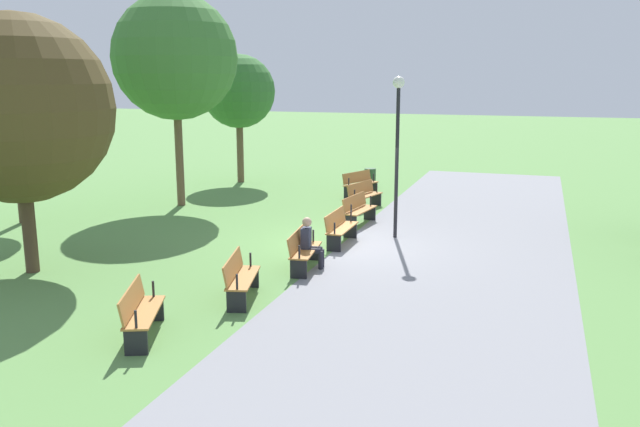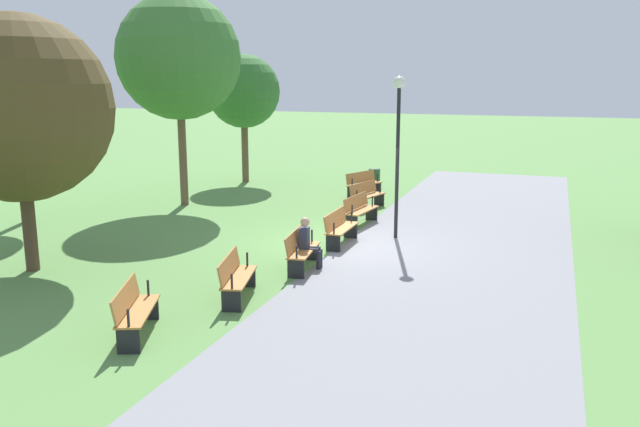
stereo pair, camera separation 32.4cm
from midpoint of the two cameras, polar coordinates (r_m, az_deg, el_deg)
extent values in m
plane|color=#5B8C47|center=(17.45, 1.42, -2.71)|extent=(120.00, 120.00, 0.00)
cube|color=gray|center=(16.86, 10.81, -3.44)|extent=(29.02, 5.80, 0.01)
cube|color=#B27538|center=(24.43, 3.21, 2.58)|extent=(1.68, 1.03, 0.04)
cube|color=#B27538|center=(24.51, 2.85, 3.19)|extent=(1.55, 0.72, 0.40)
cube|color=black|center=(25.06, 4.26, 2.27)|extent=(0.20, 0.37, 0.43)
cylinder|color=black|center=(24.99, 4.31, 3.16)|extent=(0.06, 0.06, 0.30)
cube|color=black|center=(23.88, 2.09, 1.81)|extent=(0.20, 0.37, 0.43)
cylinder|color=black|center=(23.80, 2.13, 2.74)|extent=(0.06, 0.06, 0.30)
cube|color=#B27538|center=(22.04, 3.56, 1.56)|extent=(1.69, 0.85, 0.04)
cube|color=#B27538|center=(22.10, 3.12, 2.23)|extent=(1.61, 0.52, 0.40)
cube|color=black|center=(22.73, 4.50, 1.26)|extent=(0.15, 0.38, 0.43)
cylinder|color=black|center=(22.65, 4.56, 2.24)|extent=(0.05, 0.05, 0.30)
cube|color=black|center=(21.44, 2.54, 0.64)|extent=(0.15, 0.38, 0.43)
cylinder|color=black|center=(21.36, 2.59, 1.68)|extent=(0.05, 0.05, 0.30)
cube|color=#B27538|center=(19.66, 3.07, 0.29)|extent=(1.68, 0.65, 0.04)
cube|color=#B27538|center=(19.69, 2.54, 1.03)|extent=(1.63, 0.32, 0.40)
cube|color=black|center=(20.39, 3.90, 0.04)|extent=(0.11, 0.38, 0.43)
cylinder|color=black|center=(20.31, 3.96, 1.12)|extent=(0.05, 0.05, 0.30)
cube|color=black|center=(19.03, 2.17, -0.81)|extent=(0.11, 0.38, 0.43)
cylinder|color=black|center=(18.94, 2.24, 0.35)|extent=(0.05, 0.05, 0.30)
cube|color=#B27538|center=(17.34, 1.42, -1.28)|extent=(1.63, 0.44, 0.04)
cube|color=#B27538|center=(17.35, 0.80, -0.45)|extent=(1.63, 0.10, 0.40)
cube|color=black|center=(18.10, 2.13, -1.47)|extent=(0.06, 0.37, 0.43)
cylinder|color=black|center=(18.01, 2.20, -0.26)|extent=(0.04, 0.04, 0.30)
cube|color=black|center=(16.70, 0.65, -2.62)|extent=(0.06, 0.37, 0.43)
cylinder|color=black|center=(16.60, 0.72, -1.30)|extent=(0.04, 0.04, 0.30)
cube|color=#B27538|center=(15.17, -1.86, -3.22)|extent=(1.68, 0.65, 0.04)
cube|color=#B27538|center=(15.15, -2.60, -2.29)|extent=(1.63, 0.32, 0.40)
cube|color=black|center=(15.94, -1.24, -3.33)|extent=(0.11, 0.38, 0.43)
cylinder|color=black|center=(15.84, -1.18, -1.95)|extent=(0.05, 0.05, 0.30)
cube|color=black|center=(14.52, -2.52, -4.87)|extent=(0.11, 0.38, 0.43)
cylinder|color=black|center=(14.41, -2.46, -3.37)|extent=(0.05, 0.05, 0.30)
cube|color=#B27538|center=(13.24, -7.39, -5.58)|extent=(1.69, 0.85, 0.04)
cube|color=#B27538|center=(13.21, -8.28, -4.55)|extent=(1.61, 0.52, 0.40)
cube|color=black|center=(14.02, -6.78, -5.56)|extent=(0.15, 0.38, 0.43)
cylinder|color=black|center=(13.91, -6.74, -4.01)|extent=(0.05, 0.05, 0.30)
cube|color=black|center=(12.61, -8.02, -7.62)|extent=(0.15, 0.38, 0.43)
cylinder|color=black|center=(12.49, -7.99, -5.91)|extent=(0.05, 0.05, 0.30)
cube|color=#B27538|center=(11.74, -15.81, -8.27)|extent=(1.68, 1.03, 0.04)
cube|color=#B27538|center=(11.70, -16.84, -7.14)|extent=(1.55, 0.72, 0.40)
cube|color=black|center=(12.51, -15.04, -8.09)|extent=(0.20, 0.37, 0.43)
cylinder|color=black|center=(12.38, -15.05, -6.37)|extent=(0.06, 0.06, 0.30)
cube|color=black|center=(11.14, -16.55, -10.73)|extent=(0.20, 0.37, 0.43)
cylinder|color=black|center=(10.99, -16.57, -8.83)|extent=(0.06, 0.06, 0.30)
cube|color=#2D3347|center=(15.23, -1.83, -2.17)|extent=(0.34, 0.24, 0.50)
sphere|color=tan|center=(15.14, -1.76, -0.74)|extent=(0.22, 0.22, 0.22)
cylinder|color=#23232D|center=(15.35, -1.09, -3.10)|extent=(0.18, 0.37, 0.13)
cylinder|color=#23232D|center=(15.37, -0.43, -3.91)|extent=(0.12, 0.12, 0.43)
cylinder|color=#23232D|center=(15.18, -1.23, -3.27)|extent=(0.18, 0.37, 0.13)
cylinder|color=#23232D|center=(15.20, -0.56, -4.09)|extent=(0.12, 0.12, 0.43)
cylinder|color=brown|center=(22.96, -12.56, 5.19)|extent=(0.27, 0.27, 3.65)
sphere|color=#3D7533|center=(22.82, -12.92, 13.14)|extent=(4.16, 4.16, 4.16)
cylinder|color=#4C3828|center=(16.25, -24.57, -0.64)|extent=(0.30, 0.30, 2.36)
sphere|color=#4C3D1E|center=(15.94, -25.35, 8.25)|extent=(4.14, 4.14, 4.14)
cylinder|color=#4C3828|center=(21.76, -25.15, 3.56)|extent=(0.25, 0.25, 3.33)
sphere|color=#3D7533|center=(21.58, -25.78, 10.52)|extent=(3.02, 3.02, 3.02)
cylinder|color=brown|center=(27.71, -7.30, 5.60)|extent=(0.28, 0.28, 2.79)
sphere|color=#336B2D|center=(27.55, -7.43, 10.51)|extent=(3.01, 3.01, 3.01)
cylinder|color=black|center=(17.92, 6.18, 4.28)|extent=(0.10, 0.10, 4.09)
sphere|color=white|center=(17.76, 6.34, 11.29)|extent=(0.32, 0.32, 0.32)
cylinder|color=#2D512D|center=(26.35, 4.03, 3.11)|extent=(0.46, 0.46, 0.76)
camera|label=1|loc=(0.16, -90.53, -0.11)|focal=36.76mm
camera|label=2|loc=(0.16, 89.47, 0.11)|focal=36.76mm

